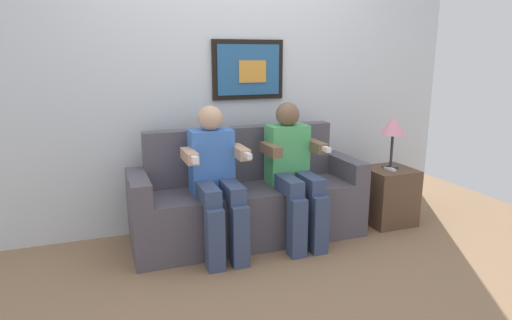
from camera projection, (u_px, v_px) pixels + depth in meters
ground_plane at (263, 254)px, 3.35m from camera, size 5.55×5.55×0.00m
back_wall_assembly at (231, 76)px, 3.75m from camera, size 4.27×0.10×2.60m
couch at (248, 202)px, 3.58m from camera, size 1.87×0.58×0.90m
person_on_left at (216, 176)px, 3.25m from camera, size 0.46×0.56×1.11m
person_on_right at (293, 168)px, 3.46m from camera, size 0.46×0.56×1.11m
side_table_right at (388, 196)px, 3.93m from camera, size 0.40×0.40×0.50m
table_lamp at (393, 128)px, 3.82m from camera, size 0.22×0.22×0.46m
spare_remote_on_table at (390, 169)px, 3.82m from camera, size 0.04×0.13×0.02m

